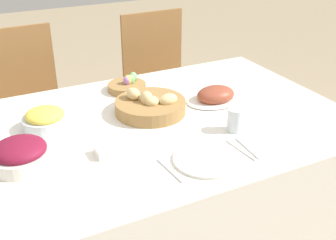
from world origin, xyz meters
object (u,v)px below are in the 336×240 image
Objects in this scene: fork at (170,170)px; spoon at (248,148)px; chair_far_left at (29,113)px; egg_basket at (128,85)px; ham_platter at (216,96)px; drinking_cup at (235,120)px; chair_far_right at (161,88)px; knife at (241,150)px; pineapple_bowl at (45,119)px; butter_dish at (111,150)px; bread_basket at (151,105)px; beet_salad_bowl at (20,154)px; dinner_plate at (207,159)px.

fork is 1.00× the size of spoon.
chair_far_left is 5.41× the size of egg_basket.
ham_platter is at bearing 77.79° from spoon.
drinking_cup is (0.04, 0.14, 0.04)m from spoon.
egg_basket is 1.94× the size of drinking_cup.
chair_far_right is 6.15× the size of fork.
knife is (0.58, -1.22, 0.26)m from chair_far_left.
pineapple_bowl is 0.34m from butter_dish.
butter_dish is at bearing 121.00° from fork.
drinking_cup is (0.64, -1.08, 0.30)m from chair_far_left.
pineapple_bowl is at bearing -94.59° from chair_far_left.
bread_basket is 0.38m from drinking_cup.
bread_basket is 1.66× the size of egg_basket.
fork is at bearing -31.22° from beet_salad_bowl.
butter_dish is (-0.46, 0.20, 0.01)m from spoon.
chair_far_right is 5.41× the size of egg_basket.
bread_basket is (0.41, -0.78, 0.29)m from chair_far_left.
beet_salad_bowl is at bearing 155.53° from dinner_plate.
butter_dish is (-0.29, 0.20, 0.01)m from dinner_plate.
chair_far_left is at bearing 120.80° from spoon.
chair_far_right reaches higher than ham_platter.
egg_basket reaches higher than ham_platter.
dinner_plate is at bearing -73.34° from chair_far_left.
ham_platter is 0.63m from butter_dish.
pineapple_bowl is 1.91× the size of drinking_cup.
drinking_cup is at bearing -107.22° from ham_platter.
chair_far_right is at bearing 43.74° from beet_salad_bowl.
bread_basket is at bearing 175.71° from ham_platter.
knife is at bearing -103.23° from chair_far_right.
chair_far_right reaches higher than dinner_plate.
chair_far_left is 3.57× the size of ham_platter.
bread_basket is 0.28m from egg_basket.
beet_salad_bowl reaches higher than spoon.
drinking_cup is at bearing -52.39° from bread_basket.
egg_basket is at bearing 111.32° from drinking_cup.
drinking_cup is at bearing -8.99° from beet_salad_bowl.
butter_dish is at bearing -137.87° from bread_basket.
chair_far_right is at bearing -2.79° from chair_far_left.
dinner_plate is (-0.41, -1.22, 0.26)m from chair_far_right.
chair_far_left reaches higher than knife.
bread_basket is 1.89× the size of fork.
pineapple_bowl is at bearing -153.49° from egg_basket.
chair_far_left is 0.71m from egg_basket.
fork is at bearing -58.16° from pineapple_bowl.
ham_platter is 1.72× the size of knife.
knife is 1.43× the size of butter_dish.
butter_dish is at bearing -159.43° from ham_platter.
dinner_plate reaches higher than fork.
bread_basket is 0.32m from ham_platter.
dinner_plate is 1.50× the size of knife.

